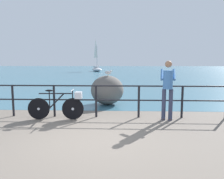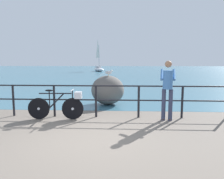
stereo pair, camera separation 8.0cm
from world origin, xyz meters
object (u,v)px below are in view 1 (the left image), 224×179
object	(u,v)px
breakwater_boulder_main	(107,90)
bicycle	(61,104)
seagull	(108,72)
person_at_railing	(168,87)
sailboat	(97,68)

from	to	relation	value
breakwater_boulder_main	bicycle	bearing A→B (deg)	-117.65
seagull	bicycle	bearing A→B (deg)	-124.49
bicycle	person_at_railing	bearing A→B (deg)	-1.17
person_at_railing	seagull	world-z (taller)	person_at_railing
breakwater_boulder_main	seagull	bearing A→B (deg)	-52.88
breakwater_boulder_main	sailboat	distance (m)	32.12
bicycle	sailboat	xyz separation A→B (m)	(-2.80, 34.28, 0.24)
sailboat	seagull	bearing A→B (deg)	-17.35
bicycle	person_at_railing	distance (m)	3.26
person_at_railing	sailboat	xyz separation A→B (m)	(-6.02, 34.21, -0.28)
bicycle	person_at_railing	size ratio (longest dim) A/B	0.96
breakwater_boulder_main	seagull	size ratio (longest dim) A/B	4.05
breakwater_boulder_main	seagull	distance (m)	0.74
seagull	breakwater_boulder_main	bearing A→B (deg)	121.73
bicycle	breakwater_boulder_main	distance (m)	2.73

